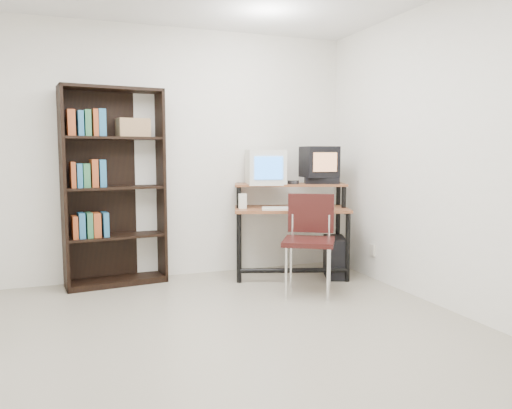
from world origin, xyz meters
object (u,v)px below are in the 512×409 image
object	(u,v)px
computer_desk	(291,212)
pc_tower	(335,257)
crt_monitor	(265,167)
bookshelf	(113,186)
school_chair	(310,232)
crt_tv	(319,162)

from	to	relation	value
computer_desk	pc_tower	distance (m)	0.67
computer_desk	crt_monitor	xyz separation A→B (m)	(-0.22, 0.17, 0.47)
computer_desk	bookshelf	bearing A→B (deg)	-171.58
bookshelf	school_chair	bearing A→B (deg)	-35.78
crt_monitor	crt_tv	bearing A→B (deg)	-3.23
computer_desk	pc_tower	world-z (taller)	computer_desk
crt_tv	school_chair	bearing A→B (deg)	-117.18
crt_monitor	bookshelf	size ratio (longest dim) A/B	0.24
computer_desk	crt_tv	xyz separation A→B (m)	(0.34, 0.02, 0.53)
pc_tower	school_chair	size ratio (longest dim) A/B	0.49
school_chair	crt_monitor	bearing A→B (deg)	130.35
computer_desk	crt_monitor	distance (m)	0.55
crt_monitor	crt_tv	world-z (taller)	crt_tv
crt_monitor	bookshelf	world-z (taller)	bookshelf
bookshelf	crt_tv	bearing A→B (deg)	-14.43
crt_tv	crt_monitor	bearing A→B (deg)	171.28
crt_monitor	bookshelf	distance (m)	1.58
crt_monitor	school_chair	world-z (taller)	crt_monitor
crt_monitor	crt_tv	distance (m)	0.59
school_chair	bookshelf	bearing A→B (deg)	-177.96
computer_desk	crt_tv	world-z (taller)	crt_tv
school_chair	pc_tower	bearing A→B (deg)	71.13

